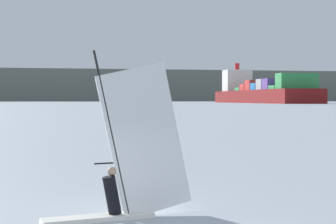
% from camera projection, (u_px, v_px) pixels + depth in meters
% --- Properties ---
extents(windsurfer, '(3.77, 1.64, 4.23)m').
position_uv_depth(windsurfer, '(125.00, 171.00, 13.82)').
color(windsurfer, white).
rests_on(windsurfer, ground_plane).
extents(cargo_ship, '(52.65, 163.63, 35.04)m').
position_uv_depth(cargo_ship, '(261.00, 92.00, 436.78)').
color(cargo_ship, maroon).
rests_on(cargo_ship, ground_plane).
extents(distant_headland, '(1211.97, 483.05, 45.86)m').
position_uv_depth(distant_headland, '(158.00, 88.00, 956.15)').
color(distant_headland, '#60665B').
rests_on(distant_headland, ground_plane).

